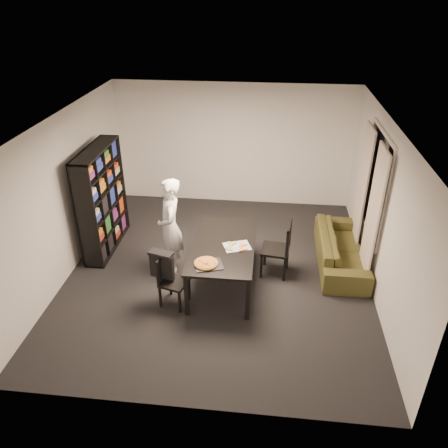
# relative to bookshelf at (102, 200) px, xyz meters

# --- Properties ---
(room) EXTENTS (5.01, 5.51, 2.61)m
(room) POSITION_rel_bookshelf_xyz_m (2.16, -0.60, 0.35)
(room) COLOR black
(room) RESTS_ON ground
(window_pane) EXTENTS (0.02, 1.40, 1.60)m
(window_pane) POSITION_rel_bookshelf_xyz_m (4.64, -0.00, 0.55)
(window_pane) COLOR black
(window_pane) RESTS_ON room
(window_frame) EXTENTS (0.03, 1.52, 1.72)m
(window_frame) POSITION_rel_bookshelf_xyz_m (4.64, -0.00, 0.55)
(window_frame) COLOR white
(window_frame) RESTS_ON room
(curtain_left) EXTENTS (0.03, 0.70, 2.25)m
(curtain_left) POSITION_rel_bookshelf_xyz_m (4.56, -0.52, 0.20)
(curtain_left) COLOR beige
(curtain_left) RESTS_ON room
(curtain_right) EXTENTS (0.03, 0.70, 2.25)m
(curtain_right) POSITION_rel_bookshelf_xyz_m (4.56, 0.52, 0.20)
(curtain_right) COLOR beige
(curtain_right) RESTS_ON room
(bookshelf) EXTENTS (0.35, 1.50, 1.90)m
(bookshelf) POSITION_rel_bookshelf_xyz_m (0.00, 0.00, 0.00)
(bookshelf) COLOR black
(bookshelf) RESTS_ON room
(dining_table) EXTENTS (0.99, 1.78, 0.74)m
(dining_table) POSITION_rel_bookshelf_xyz_m (2.27, -0.90, -0.27)
(dining_table) COLOR black
(dining_table) RESTS_ON room
(chair_left) EXTENTS (0.47, 0.47, 0.82)m
(chair_left) POSITION_rel_bookshelf_xyz_m (1.51, -1.48, -0.48)
(chair_left) COLOR black
(chair_left) RESTS_ON room
(chair_right) EXTENTS (0.50, 0.50, 0.97)m
(chair_right) POSITION_rel_bookshelf_xyz_m (3.18, -0.54, -0.40)
(chair_right) COLOR black
(chair_right) RESTS_ON room
(draped_jacket) EXTENTS (0.39, 0.25, 0.45)m
(draped_jacket) POSITION_rel_bookshelf_xyz_m (1.41, -1.45, -0.27)
(draped_jacket) COLOR black
(draped_jacket) RESTS_ON chair_left
(person) EXTENTS (0.54, 0.69, 1.68)m
(person) POSITION_rel_bookshelf_xyz_m (1.36, -0.63, -0.11)
(person) COLOR white
(person) RESTS_ON room
(baking_tray) EXTENTS (0.48, 0.43, 0.01)m
(baking_tray) POSITION_rel_bookshelf_xyz_m (2.12, -1.50, -0.20)
(baking_tray) COLOR black
(baking_tray) RESTS_ON dining_table
(pepperoni_pizza) EXTENTS (0.35, 0.35, 0.03)m
(pepperoni_pizza) POSITION_rel_bookshelf_xyz_m (2.08, -1.49, -0.18)
(pepperoni_pizza) COLOR #AB7331
(pepperoni_pizza) RESTS_ON dining_table
(kitchen_towel) EXTENTS (0.48, 0.42, 0.01)m
(kitchen_towel) POSITION_rel_bookshelf_xyz_m (2.49, -0.95, -0.20)
(kitchen_towel) COLOR silver
(kitchen_towel) RESTS_ON dining_table
(pizza_slices) EXTENTS (0.41, 0.36, 0.01)m
(pizza_slices) POSITION_rel_bookshelf_xyz_m (2.47, -0.97, -0.19)
(pizza_slices) COLOR gold
(pizza_slices) RESTS_ON dining_table
(sofa) EXTENTS (0.76, 1.95, 0.57)m
(sofa) POSITION_rel_bookshelf_xyz_m (4.23, -0.11, -0.67)
(sofa) COLOR #43431B
(sofa) RESTS_ON room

